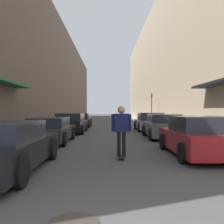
% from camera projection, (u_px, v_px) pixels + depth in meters
% --- Properties ---
extents(ground, '(139.94, 139.94, 0.00)m').
position_uv_depth(ground, '(110.00, 124.00, 26.91)').
color(ground, '#424244').
extents(curb_strip_left, '(1.80, 63.61, 0.12)m').
position_uv_depth(curb_strip_left, '(74.00, 121.00, 33.19)').
color(curb_strip_left, gray).
rests_on(curb_strip_left, ground).
extents(curb_strip_right, '(1.80, 63.61, 0.12)m').
position_uv_depth(curb_strip_right, '(145.00, 121.00, 33.35)').
color(curb_strip_right, gray).
rests_on(curb_strip_right, ground).
extents(building_row_left, '(4.90, 63.61, 12.24)m').
position_uv_depth(building_row_left, '(52.00, 76.00, 33.09)').
color(building_row_left, '#564C47').
rests_on(building_row_left, ground).
extents(building_row_right, '(4.90, 63.61, 15.53)m').
position_uv_depth(building_row_right, '(167.00, 64.00, 33.34)').
color(building_row_right, tan).
rests_on(building_row_right, ground).
extents(parked_car_left_0, '(1.92, 4.62, 1.25)m').
position_uv_depth(parked_car_left_0, '(5.00, 147.00, 6.26)').
color(parked_car_left_0, black).
rests_on(parked_car_left_0, ground).
extents(parked_car_left_1, '(1.90, 4.38, 1.19)m').
position_uv_depth(parked_car_left_1, '(50.00, 130.00, 11.82)').
color(parked_car_left_1, '#232326').
rests_on(parked_car_left_1, ground).
extents(parked_car_left_2, '(1.99, 4.59, 1.33)m').
position_uv_depth(parked_car_left_2, '(71.00, 123.00, 17.08)').
color(parked_car_left_2, black).
rests_on(parked_car_left_2, ground).
extents(parked_car_left_3, '(2.07, 4.44, 1.26)m').
position_uv_depth(parked_car_left_3, '(79.00, 120.00, 22.70)').
color(parked_car_left_3, black).
rests_on(parked_car_left_3, ground).
extents(parked_car_right_0, '(2.06, 4.15, 1.33)m').
position_uv_depth(parked_car_right_0, '(200.00, 137.00, 8.43)').
color(parked_car_right_0, maroon).
rests_on(parked_car_right_0, ground).
extents(parked_car_right_1, '(1.90, 4.00, 1.32)m').
position_uv_depth(parked_car_right_1, '(163.00, 126.00, 13.74)').
color(parked_car_right_1, '#515459').
rests_on(parked_car_right_1, ground).
extents(parked_car_right_2, '(2.05, 4.04, 1.35)m').
position_uv_depth(parked_car_right_2, '(150.00, 122.00, 18.58)').
color(parked_car_right_2, gray).
rests_on(parked_car_right_2, ground).
extents(skateboarder, '(0.64, 0.78, 1.68)m').
position_uv_depth(skateboarder, '(121.00, 126.00, 7.96)').
color(skateboarder, black).
rests_on(skateboarder, ground).
extents(manhole_cover, '(0.70, 0.70, 0.02)m').
position_uv_depth(manhole_cover, '(73.00, 223.00, 3.37)').
color(manhole_cover, '#332D28').
rests_on(manhole_cover, ground).
extents(traffic_light, '(0.16, 0.22, 3.32)m').
position_uv_depth(traffic_light, '(152.00, 104.00, 28.50)').
color(traffic_light, '#2D2D2D').
rests_on(traffic_light, curb_strip_right).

